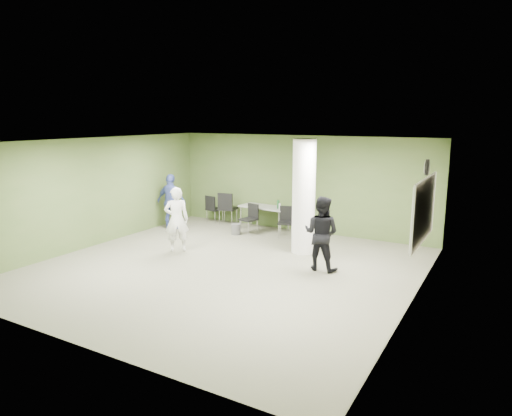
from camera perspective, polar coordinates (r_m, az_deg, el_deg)
The scene contains 17 objects.
floor at distance 10.27m, azimuth -3.90°, elevation -7.52°, with size 8.00×8.00×0.00m, color #555643.
ceiling at distance 9.74m, azimuth -4.12°, elevation 8.28°, with size 8.00×8.00×0.00m, color white.
wall_back at distance 13.38m, azimuth 5.50°, elevation 3.04°, with size 8.00×0.02×2.80m, color #425A2A.
wall_left at distance 12.54m, azimuth -19.44°, elevation 1.90°, with size 0.02×8.00×2.80m, color #425A2A.
wall_right_cream at distance 8.43m, azimuth 19.33°, elevation -2.41°, with size 0.02×8.00×2.80m, color beige.
column at distance 11.17m, azimuth 5.98°, elevation 1.40°, with size 0.56×0.56×2.80m, color silver.
whiteboard at distance 9.58m, azimuth 20.22°, elevation -0.27°, with size 0.05×2.30×1.30m.
wall_clock at distance 9.46m, azimuth 20.58°, elevation 4.78°, with size 0.06×0.32×0.32m.
folding_table at distance 13.49m, azimuth 1.15°, elevation -0.01°, with size 1.55×0.79×0.96m.
wastebasket at distance 13.09m, azimuth -2.52°, elevation -2.67°, with size 0.26×0.26×0.31m, color #4C4C4C.
chair_back_left at distance 14.52m, azimuth -5.41°, elevation 0.13°, with size 0.50×0.50×0.88m.
chair_back_right at distance 14.20m, azimuth -3.66°, elevation 0.26°, with size 0.59×0.59×1.02m.
chair_table_left at distance 13.16m, azimuth -0.70°, elevation -1.05°, with size 0.52×0.52×0.85m.
chair_table_right at distance 12.77m, azimuth 3.83°, elevation -1.43°, with size 0.54×0.54×0.86m.
woman_white at distance 11.48m, azimuth -9.89°, elevation -1.42°, with size 0.59×0.39×1.63m, color silver.
man_black at distance 10.04m, azimuth 8.16°, elevation -3.16°, with size 0.80×0.62×1.64m, color black.
man_blue at distance 13.82m, azimuth -10.52°, elevation 0.77°, with size 0.97×0.40×1.66m, color #39488F.
Camera 1 is at (5.38, -8.10, 3.30)m, focal length 32.00 mm.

